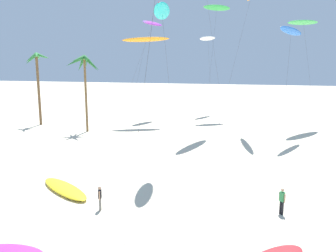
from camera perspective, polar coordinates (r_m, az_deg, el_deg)
name	(u,v)px	position (r m, az deg, el deg)	size (l,w,h in m)	color
palm_tree_0	(37,67)	(55.28, -20.92, 9.24)	(4.07, 3.91, 10.87)	brown
palm_tree_1	(85,67)	(47.64, -13.73, 9.61)	(4.80, 5.16, 10.38)	brown
flying_kite_0	(291,31)	(43.76, 19.85, 14.65)	(3.56, 7.68, 13.63)	blue
flying_kite_1	(153,23)	(59.04, -2.59, 16.72)	(5.27, 9.83, 16.33)	purple
flying_kite_2	(304,22)	(53.03, 21.66, 15.74)	(5.76, 7.74, 15.50)	green
flying_kite_5	(162,11)	(28.93, -1.02, 18.56)	(5.01, 11.62, 14.11)	#19B2B7
flying_kite_7	(146,39)	(52.49, -3.71, 14.20)	(7.05, 9.75, 13.36)	orange
flying_kite_8	(217,8)	(59.86, 8.15, 18.93)	(4.88, 11.13, 18.81)	green
flying_kite_10	(208,38)	(64.18, 6.63, 14.29)	(4.03, 12.00, 14.29)	white
grounded_kite_1	(65,188)	(26.72, -16.85, -9.94)	(5.89, 4.59, 0.40)	yellow
grounded_kite_2	(11,252)	(19.48, -24.66, -18.58)	(3.50, 1.69, 0.31)	purple
person_foreground_walker	(282,200)	(22.81, 18.46, -11.63)	(0.39, 0.38, 1.71)	black
person_mid_field	(100,197)	(22.68, -11.28, -11.57)	(0.29, 0.49, 1.60)	slate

